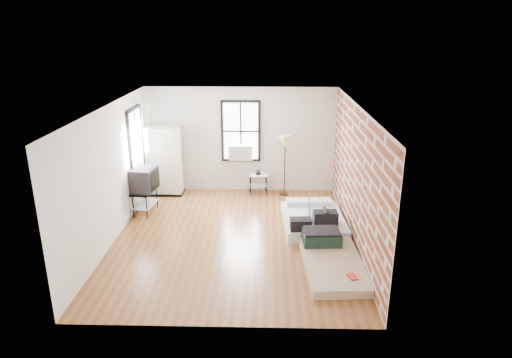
{
  "coord_description": "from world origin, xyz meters",
  "views": [
    {
      "loc": [
        0.7,
        -8.77,
        4.34
      ],
      "look_at": [
        0.47,
        0.3,
        1.23
      ],
      "focal_mm": 32.0,
      "sensor_mm": 36.0,
      "label": 1
    }
  ],
  "objects_px": {
    "floor_lamp": "(285,144)",
    "mattress_main": "(313,219)",
    "wardrobe": "(165,161)",
    "side_table": "(258,178)",
    "mattress_bare": "(330,258)",
    "tv_stand": "(144,181)"
  },
  "relations": [
    {
      "from": "wardrobe",
      "to": "tv_stand",
      "type": "bearing_deg",
      "value": -98.47
    },
    {
      "from": "mattress_main",
      "to": "side_table",
      "type": "height_order",
      "value": "side_table"
    },
    {
      "from": "side_table",
      "to": "floor_lamp",
      "type": "bearing_deg",
      "value": -5.76
    },
    {
      "from": "mattress_bare",
      "to": "side_table",
      "type": "distance_m",
      "value": 4.05
    },
    {
      "from": "mattress_main",
      "to": "side_table",
      "type": "xyz_separation_m",
      "value": [
        -1.28,
        2.05,
        0.27
      ]
    },
    {
      "from": "wardrobe",
      "to": "mattress_main",
      "type": "bearing_deg",
      "value": -27.05
    },
    {
      "from": "side_table",
      "to": "tv_stand",
      "type": "xyz_separation_m",
      "value": [
        -2.68,
        -1.38,
        0.38
      ]
    },
    {
      "from": "mattress_bare",
      "to": "tv_stand",
      "type": "xyz_separation_m",
      "value": [
        -4.13,
        2.39,
        0.68
      ]
    },
    {
      "from": "mattress_bare",
      "to": "tv_stand",
      "type": "relative_size",
      "value": 1.85
    },
    {
      "from": "wardrobe",
      "to": "floor_lamp",
      "type": "xyz_separation_m",
      "value": [
        3.16,
        -0.0,
        0.48
      ]
    },
    {
      "from": "mattress_main",
      "to": "tv_stand",
      "type": "bearing_deg",
      "value": 166.87
    },
    {
      "from": "wardrobe",
      "to": "tv_stand",
      "type": "relative_size",
      "value": 1.61
    },
    {
      "from": "side_table",
      "to": "floor_lamp",
      "type": "height_order",
      "value": "floor_lamp"
    },
    {
      "from": "mattress_bare",
      "to": "side_table",
      "type": "xyz_separation_m",
      "value": [
        -1.45,
        3.77,
        0.29
      ]
    },
    {
      "from": "wardrobe",
      "to": "floor_lamp",
      "type": "bearing_deg",
      "value": 0.82
    },
    {
      "from": "tv_stand",
      "to": "wardrobe",
      "type": "bearing_deg",
      "value": 88.35
    },
    {
      "from": "mattress_bare",
      "to": "wardrobe",
      "type": "bearing_deg",
      "value": 133.59
    },
    {
      "from": "mattress_bare",
      "to": "wardrobe",
      "type": "distance_m",
      "value": 5.44
    },
    {
      "from": "mattress_bare",
      "to": "floor_lamp",
      "type": "bearing_deg",
      "value": 98.49
    },
    {
      "from": "wardrobe",
      "to": "side_table",
      "type": "bearing_deg",
      "value": 2.45
    },
    {
      "from": "mattress_main",
      "to": "floor_lamp",
      "type": "distance_m",
      "value": 2.4
    },
    {
      "from": "floor_lamp",
      "to": "mattress_main",
      "type": "bearing_deg",
      "value": -73.53
    }
  ]
}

